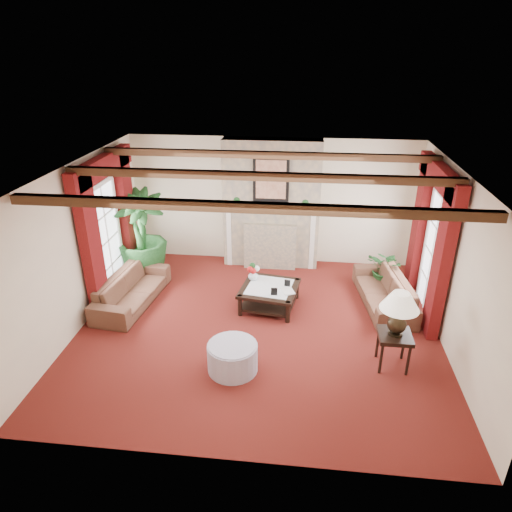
# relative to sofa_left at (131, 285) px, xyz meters

# --- Properties ---
(floor) EXTENTS (6.00, 6.00, 0.00)m
(floor) POSITION_rel_sofa_left_xyz_m (2.41, -0.56, -0.37)
(floor) COLOR #50110E
(floor) RESTS_ON ground
(ceiling) EXTENTS (6.00, 6.00, 0.00)m
(ceiling) POSITION_rel_sofa_left_xyz_m (2.41, -0.56, 2.33)
(ceiling) COLOR white
(ceiling) RESTS_ON floor
(back_wall) EXTENTS (6.00, 0.02, 2.70)m
(back_wall) POSITION_rel_sofa_left_xyz_m (2.41, 2.19, 0.98)
(back_wall) COLOR beige
(back_wall) RESTS_ON ground
(left_wall) EXTENTS (0.02, 5.50, 2.70)m
(left_wall) POSITION_rel_sofa_left_xyz_m (-0.59, -0.56, 0.98)
(left_wall) COLOR beige
(left_wall) RESTS_ON ground
(right_wall) EXTENTS (0.02, 5.50, 2.70)m
(right_wall) POSITION_rel_sofa_left_xyz_m (5.41, -0.56, 0.98)
(right_wall) COLOR beige
(right_wall) RESTS_ON ground
(ceiling_beams) EXTENTS (6.00, 3.00, 0.12)m
(ceiling_beams) POSITION_rel_sofa_left_xyz_m (2.41, -0.56, 2.27)
(ceiling_beams) COLOR #3A1F12
(ceiling_beams) RESTS_ON ceiling
(fireplace) EXTENTS (2.00, 0.52, 2.70)m
(fireplace) POSITION_rel_sofa_left_xyz_m (2.41, 1.99, 2.33)
(fireplace) COLOR tan
(fireplace) RESTS_ON ground
(french_door_left) EXTENTS (0.10, 1.10, 2.16)m
(french_door_left) POSITION_rel_sofa_left_xyz_m (-0.56, 0.44, 1.76)
(french_door_left) COLOR white
(french_door_left) RESTS_ON ground
(french_door_right) EXTENTS (0.10, 1.10, 2.16)m
(french_door_right) POSITION_rel_sofa_left_xyz_m (5.38, 0.44, 1.76)
(french_door_right) COLOR white
(french_door_right) RESTS_ON ground
(curtains_left) EXTENTS (0.20, 2.40, 2.55)m
(curtains_left) POSITION_rel_sofa_left_xyz_m (-0.45, 0.44, 2.18)
(curtains_left) COLOR #4B0A0C
(curtains_left) RESTS_ON ground
(curtains_right) EXTENTS (0.20, 2.40, 2.55)m
(curtains_right) POSITION_rel_sofa_left_xyz_m (5.27, 0.44, 2.18)
(curtains_right) COLOR #4B0A0C
(curtains_right) RESTS_ON ground
(sofa_left) EXTENTS (2.03, 0.98, 0.75)m
(sofa_left) POSITION_rel_sofa_left_xyz_m (0.00, 0.00, 0.00)
(sofa_left) COLOR #370F14
(sofa_left) RESTS_ON ground
(sofa_right) EXTENTS (2.04, 1.07, 0.74)m
(sofa_right) POSITION_rel_sofa_left_xyz_m (4.63, 0.47, -0.00)
(sofa_right) COLOR #370F14
(sofa_right) RESTS_ON ground
(potted_palm) EXTENTS (2.31, 2.53, 1.01)m
(potted_palm) POSITION_rel_sofa_left_xyz_m (-0.15, 1.13, 0.13)
(potted_palm) COLOR black
(potted_palm) RESTS_ON ground
(small_plant) EXTENTS (1.51, 1.51, 0.62)m
(small_plant) POSITION_rel_sofa_left_xyz_m (4.76, 1.15, -0.06)
(small_plant) COLOR black
(small_plant) RESTS_ON ground
(coffee_table) EXTENTS (1.13, 1.13, 0.40)m
(coffee_table) POSITION_rel_sofa_left_xyz_m (2.54, 0.15, -0.17)
(coffee_table) COLOR black
(coffee_table) RESTS_ON ground
(side_table) EXTENTS (0.51, 0.51, 0.57)m
(side_table) POSITION_rel_sofa_left_xyz_m (4.50, -1.34, -0.09)
(side_table) COLOR black
(side_table) RESTS_ON ground
(ottoman) EXTENTS (0.74, 0.74, 0.43)m
(ottoman) POSITION_rel_sofa_left_xyz_m (2.16, -1.69, -0.16)
(ottoman) COLOR #938D9F
(ottoman) RESTS_ON ground
(table_lamp) EXTENTS (0.56, 0.56, 0.71)m
(table_lamp) POSITION_rel_sofa_left_xyz_m (4.50, -1.34, 0.55)
(table_lamp) COLOR black
(table_lamp) RESTS_ON side_table
(flower_vase) EXTENTS (0.30, 0.31, 0.19)m
(flower_vase) POSITION_rel_sofa_left_xyz_m (2.22, 0.40, 0.12)
(flower_vase) COLOR silver
(flower_vase) RESTS_ON coffee_table
(book) EXTENTS (0.21, 0.15, 0.27)m
(book) POSITION_rel_sofa_left_xyz_m (2.79, -0.02, 0.16)
(book) COLOR black
(book) RESTS_ON coffee_table
(photo_frame_a) EXTENTS (0.11, 0.03, 0.15)m
(photo_frame_a) POSITION_rel_sofa_left_xyz_m (2.65, -0.14, 0.11)
(photo_frame_a) COLOR black
(photo_frame_a) RESTS_ON coffee_table
(photo_frame_b) EXTENTS (0.11, 0.04, 0.14)m
(photo_frame_b) POSITION_rel_sofa_left_xyz_m (2.86, 0.21, 0.10)
(photo_frame_b) COLOR black
(photo_frame_b) RESTS_ON coffee_table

